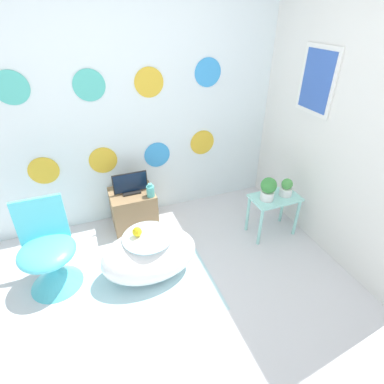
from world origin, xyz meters
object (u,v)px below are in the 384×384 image
(vase, at_px, (150,191))
(chair, at_px, (51,262))
(tv, at_px, (130,184))
(potted_plant_right, at_px, (286,188))
(bathtub, at_px, (150,255))
(potted_plant_left, at_px, (268,188))

(vase, bearing_deg, chair, -156.46)
(tv, bearing_deg, chair, -145.09)
(chair, relative_size, vase, 5.44)
(potted_plant_right, bearing_deg, bathtub, -175.66)
(chair, relative_size, potted_plant_left, 3.26)
(vase, distance_m, potted_plant_left, 1.20)
(chair, bearing_deg, potted_plant_right, -2.09)
(bathtub, bearing_deg, potted_plant_left, 5.02)
(tv, xyz_separation_m, potted_plant_left, (1.25, -0.67, 0.06))
(tv, relative_size, potted_plant_left, 1.47)
(bathtub, distance_m, potted_plant_right, 1.52)
(chair, relative_size, tv, 2.21)
(potted_plant_right, bearing_deg, vase, 157.93)
(bathtub, xyz_separation_m, vase, (0.19, 0.64, 0.26))
(bathtub, distance_m, potted_plant_left, 1.32)
(vase, xyz_separation_m, potted_plant_left, (1.07, -0.53, 0.10))
(chair, bearing_deg, potted_plant_left, -2.36)
(chair, height_order, potted_plant_left, chair)
(tv, height_order, potted_plant_right, tv)
(bathtub, bearing_deg, tv, 88.93)
(chair, height_order, tv, chair)
(chair, xyz_separation_m, potted_plant_left, (2.08, -0.09, 0.33))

